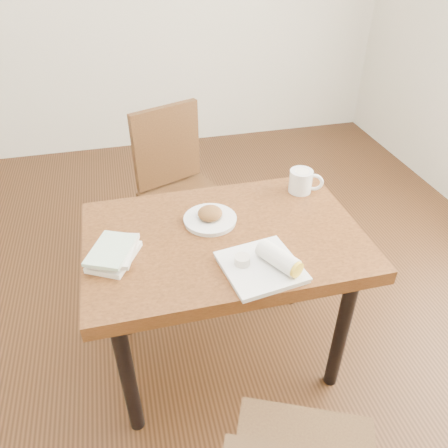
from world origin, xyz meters
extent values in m
cube|color=#472814|center=(0.00, 0.00, -0.01)|extent=(4.00, 5.00, 0.01)
cube|color=brown|center=(0.00, 0.00, 0.72)|extent=(1.10, 0.73, 0.06)
cylinder|color=black|center=(-0.45, -0.26, 0.34)|extent=(0.06, 0.06, 0.69)
cylinder|color=black|center=(0.45, -0.26, 0.34)|extent=(0.06, 0.06, 0.69)
cylinder|color=black|center=(-0.45, 0.26, 0.34)|extent=(0.06, 0.06, 0.69)
cylinder|color=black|center=(0.45, 0.26, 0.34)|extent=(0.06, 0.06, 0.69)
cylinder|color=#472F14|center=(-0.06, -0.58, 0.23)|extent=(0.04, 0.04, 0.45)
cylinder|color=#4F3116|center=(0.06, 0.95, 0.23)|extent=(0.04, 0.04, 0.45)
cylinder|color=#4F3116|center=(-0.27, 0.81, 0.23)|extent=(0.04, 0.04, 0.45)
cylinder|color=#4F3116|center=(0.20, 0.61, 0.23)|extent=(0.04, 0.04, 0.45)
cylinder|color=#4F3116|center=(-0.14, 0.48, 0.23)|extent=(0.04, 0.04, 0.45)
cube|color=#4F3116|center=(-0.04, 0.71, 0.47)|extent=(0.55, 0.55, 0.04)
cube|color=#4F3116|center=(-0.11, 0.89, 0.73)|extent=(0.39, 0.18, 0.45)
cylinder|color=white|center=(-0.03, 0.10, 0.76)|extent=(0.21, 0.21, 0.01)
cylinder|color=white|center=(-0.03, 0.10, 0.77)|extent=(0.22, 0.22, 0.01)
ellipsoid|color=#B27538|center=(-0.03, 0.10, 0.79)|extent=(0.11, 0.10, 0.06)
cylinder|color=white|center=(0.41, 0.23, 0.80)|extent=(0.10, 0.10, 0.10)
torus|color=white|center=(0.47, 0.21, 0.80)|extent=(0.08, 0.05, 0.08)
cylinder|color=tan|center=(0.41, 0.23, 0.85)|extent=(0.09, 0.09, 0.01)
cylinder|color=#F2E5CC|center=(0.41, 0.23, 0.85)|extent=(0.06, 0.06, 0.00)
cube|color=white|center=(0.08, -0.23, 0.76)|extent=(0.29, 0.29, 0.02)
cube|color=white|center=(0.08, -0.23, 0.77)|extent=(0.30, 0.30, 0.01)
cylinder|color=white|center=(0.13, -0.25, 0.81)|extent=(0.14, 0.17, 0.07)
cylinder|color=yellow|center=(0.17, -0.32, 0.81)|extent=(0.06, 0.05, 0.06)
cylinder|color=silver|center=(0.01, -0.21, 0.79)|extent=(0.06, 0.06, 0.03)
cylinder|color=red|center=(0.01, -0.21, 0.80)|extent=(0.05, 0.05, 0.01)
cube|color=white|center=(-0.43, -0.05, 0.76)|extent=(0.22, 0.24, 0.02)
cube|color=silver|center=(-0.42, -0.04, 0.78)|extent=(0.18, 0.22, 0.02)
cube|color=#80C188|center=(-0.43, -0.05, 0.80)|extent=(0.21, 0.24, 0.01)
camera|label=1|loc=(-0.33, -1.34, 1.80)|focal=35.00mm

